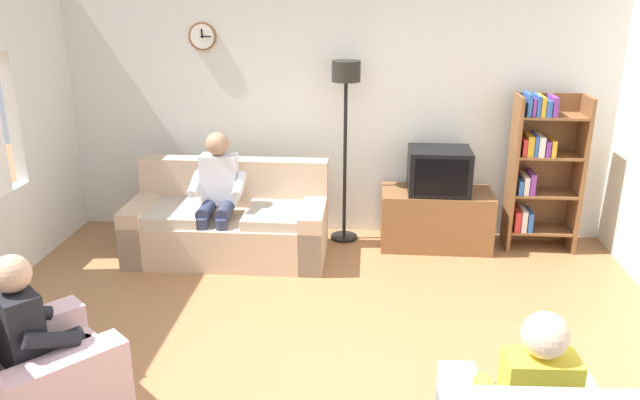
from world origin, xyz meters
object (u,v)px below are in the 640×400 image
at_px(armchair_near_window, 30,383).
at_px(person_on_couch, 217,191).
at_px(tv, 439,171).
at_px(floor_lamp, 346,102).
at_px(person_in_left_armchair, 37,332).
at_px(bookshelf, 540,167).
at_px(couch, 229,225).
at_px(tv_stand, 436,218).
at_px(person_in_right_armchair, 530,397).

relative_size(armchair_near_window, person_on_couch, 0.96).
height_order(tv, person_on_couch, person_on_couch).
relative_size(floor_lamp, person_in_left_armchair, 1.65).
bearing_deg(bookshelf, couch, -171.07).
relative_size(couch, person_in_left_armchair, 1.70).
relative_size(couch, person_on_couch, 1.54).
bearing_deg(tv_stand, person_in_left_armchair, -131.49).
xyz_separation_m(tv_stand, person_on_couch, (-2.11, -0.52, 0.41)).
height_order(bookshelf, floor_lamp, floor_lamp).
relative_size(couch, tv, 3.18).
bearing_deg(tv, bookshelf, 5.44).
bearing_deg(couch, person_in_left_armchair, -102.38).
distance_m(armchair_near_window, person_in_right_armchair, 2.85).
height_order(tv, person_in_left_armchair, person_in_left_armchair).
relative_size(tv_stand, armchair_near_window, 0.93).
xyz_separation_m(couch, tv_stand, (2.04, 0.41, -0.02)).
xyz_separation_m(floor_lamp, person_in_right_armchair, (1.09, -3.42, -0.85)).
bearing_deg(couch, tv_stand, 11.26).
bearing_deg(couch, tv, 10.60).
xyz_separation_m(person_on_couch, person_in_right_armchair, (2.27, -2.80, -0.09)).
relative_size(floor_lamp, person_in_right_armchair, 1.65).
bearing_deg(armchair_near_window, tv_stand, 48.51).
xyz_separation_m(armchair_near_window, person_in_right_armchair, (2.81, -0.31, 0.32)).
bearing_deg(tv_stand, tv, -90.00).
distance_m(tv, floor_lamp, 1.14).
distance_m(floor_lamp, person_in_right_armchair, 3.69).
relative_size(person_in_left_armchair, person_in_right_armchair, 1.00).
distance_m(tv, person_on_couch, 2.17).
xyz_separation_m(tv_stand, bookshelf, (0.99, 0.07, 0.54)).
bearing_deg(armchair_near_window, bookshelf, 40.14).
xyz_separation_m(tv, person_in_right_armchair, (0.16, -3.30, -0.20)).
bearing_deg(bookshelf, person_in_right_armchair, -103.82).
xyz_separation_m(armchair_near_window, person_on_couch, (0.55, 2.49, 0.41)).
distance_m(couch, armchair_near_window, 2.67).
bearing_deg(tv_stand, floor_lamp, 173.96).
relative_size(bookshelf, person_on_couch, 1.27).
bearing_deg(floor_lamp, person_in_right_armchair, -72.30).
bearing_deg(person_in_left_armchair, bookshelf, 39.98).
distance_m(tv_stand, person_on_couch, 2.21).
bearing_deg(person_in_right_armchair, bookshelf, 76.18).
relative_size(person_on_couch, person_in_left_armchair, 1.11).
height_order(couch, floor_lamp, floor_lamp).
relative_size(tv_stand, floor_lamp, 0.59).
bearing_deg(armchair_near_window, person_in_right_armchair, -6.38).
bearing_deg(tv, person_in_left_armchair, -131.73).
distance_m(couch, bookshelf, 3.12).
relative_size(couch, person_in_right_armchair, 1.70).
relative_size(bookshelf, person_in_right_armchair, 1.41).
distance_m(person_on_couch, person_in_left_armchair, 2.47).
distance_m(tv_stand, tv, 0.51).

